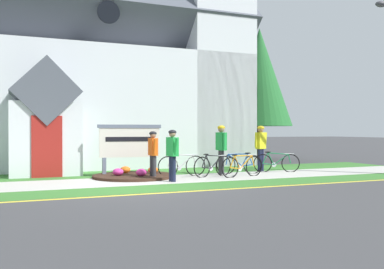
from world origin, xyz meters
name	(u,v)px	position (x,y,z in m)	size (l,w,h in m)	color
ground	(108,175)	(0.00, 4.00, 0.00)	(140.00, 140.00, 0.00)	#3D3D3F
sidewalk_slab	(133,181)	(0.33, 1.79, 0.01)	(32.00, 2.37, 0.01)	#B7B5AD
grass_verge	(152,189)	(0.33, -0.15, 0.00)	(32.00, 1.51, 0.01)	#38722D
church_lawn	(116,174)	(0.33, 4.24, 0.00)	(24.00, 2.52, 0.01)	#38722D
curb_paint_stripe	(162,193)	(0.33, -1.05, 0.00)	(28.00, 0.16, 0.01)	yellow
church_building	(97,66)	(0.70, 10.11, 4.80)	(14.05, 11.65, 12.68)	silver
church_sign	(130,142)	(0.60, 3.28, 1.18)	(2.23, 0.29, 1.80)	slate
flower_bed	(134,175)	(0.61, 2.73, 0.07)	(2.77, 2.77, 0.34)	#382319
bicycle_orange	(182,165)	(2.27, 2.53, 0.38)	(1.73, 0.18, 0.83)	black
bicycle_silver	(276,163)	(6.14, 2.48, 0.37)	(1.68, 0.66, 0.81)	black
bicycle_yellow	(240,164)	(4.52, 2.46, 0.37)	(1.67, 0.47, 0.80)	black
bicycle_green	(213,166)	(3.20, 1.96, 0.38)	(1.66, 0.53, 0.83)	black
bicycle_white	(242,166)	(4.09, 1.49, 0.37)	(1.75, 0.36, 0.81)	black
cyclist_in_red_jersey	(153,152)	(1.07, 2.07, 0.91)	(0.26, 0.72, 1.57)	#2D2D33
cyclist_in_blue_jersey	(261,144)	(5.77, 3.01, 1.06)	(0.65, 0.41, 1.78)	#191E38
cyclist_in_orange_jersey	(172,152)	(1.40, 1.10, 0.94)	(0.29, 0.77, 1.62)	#191E38
cyclist_in_green_jersey	(221,145)	(3.77, 2.46, 1.06)	(0.29, 0.77, 1.78)	#2D2D33
roadside_conifer	(259,77)	(9.34, 8.95, 4.50)	(3.57, 3.57, 7.18)	#4C3823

